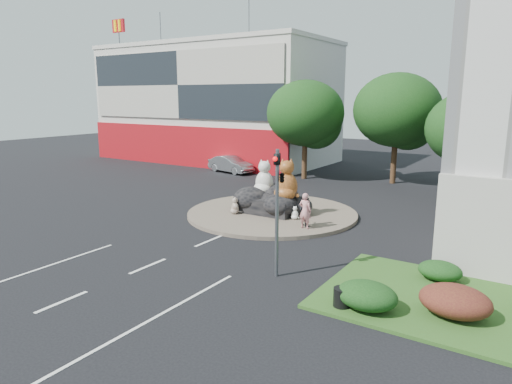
# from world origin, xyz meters

# --- Properties ---
(ground) EXTENTS (120.00, 120.00, 0.00)m
(ground) POSITION_xyz_m (0.00, 0.00, 0.00)
(ground) COLOR black
(ground) RESTS_ON ground
(roundabout_island) EXTENTS (10.00, 10.00, 0.20)m
(roundabout_island) POSITION_xyz_m (0.00, 10.00, 0.10)
(roundabout_island) COLOR brown
(roundabout_island) RESTS_ON ground
(rock_plinth) EXTENTS (3.20, 2.60, 0.90)m
(rock_plinth) POSITION_xyz_m (0.00, 10.00, 0.65)
(rock_plinth) COLOR black
(rock_plinth) RESTS_ON roundabout_island
(shophouse_block) EXTENTS (25.20, 12.30, 17.40)m
(shophouse_block) POSITION_xyz_m (-18.00, 27.91, 6.18)
(shophouse_block) COLOR beige
(shophouse_block) RESTS_ON ground
(grass_verge) EXTENTS (10.00, 6.00, 0.12)m
(grass_verge) POSITION_xyz_m (12.00, 3.00, 0.06)
(grass_verge) COLOR #31501A
(grass_verge) RESTS_ON ground
(tree_left) EXTENTS (6.46, 6.46, 8.27)m
(tree_left) POSITION_xyz_m (-3.93, 22.06, 5.25)
(tree_left) COLOR #382314
(tree_left) RESTS_ON ground
(tree_mid) EXTENTS (6.84, 6.84, 8.76)m
(tree_mid) POSITION_xyz_m (3.07, 24.06, 5.56)
(tree_mid) COLOR #382314
(tree_mid) RESTS_ON ground
(tree_right) EXTENTS (5.70, 5.70, 7.30)m
(tree_right) POSITION_xyz_m (9.07, 20.06, 4.63)
(tree_right) COLOR #382314
(tree_right) RESTS_ON ground
(hedge_near_green) EXTENTS (2.00, 1.60, 0.90)m
(hedge_near_green) POSITION_xyz_m (9.00, 1.00, 0.57)
(hedge_near_green) COLOR #113310
(hedge_near_green) RESTS_ON grass_verge
(hedge_red) EXTENTS (2.20, 1.76, 0.99)m
(hedge_red) POSITION_xyz_m (11.50, 2.00, 0.61)
(hedge_red) COLOR #441215
(hedge_red) RESTS_ON grass_verge
(hedge_back_green) EXTENTS (1.60, 1.28, 0.72)m
(hedge_back_green) POSITION_xyz_m (10.50, 4.80, 0.48)
(hedge_back_green) COLOR #113310
(hedge_back_green) RESTS_ON grass_verge
(traffic_light) EXTENTS (0.44, 1.24, 5.00)m
(traffic_light) POSITION_xyz_m (5.10, 2.00, 3.62)
(traffic_light) COLOR #595B60
(traffic_light) RESTS_ON ground
(cat_white) EXTENTS (1.37, 1.22, 2.13)m
(cat_white) POSITION_xyz_m (-0.79, 10.38, 2.16)
(cat_white) COLOR silver
(cat_white) RESTS_ON rock_plinth
(cat_tabby) EXTENTS (1.85, 1.76, 2.40)m
(cat_tabby) POSITION_xyz_m (1.11, 9.74, 2.30)
(cat_tabby) COLOR #B65B26
(cat_tabby) RESTS_ON rock_plinth
(kitten_calico) EXTENTS (0.79, 0.79, 1.00)m
(kitten_calico) POSITION_xyz_m (-1.57, 8.44, 0.70)
(kitten_calico) COLOR beige
(kitten_calico) RESTS_ON roundabout_island
(kitten_white) EXTENTS (0.60, 0.59, 0.77)m
(kitten_white) POSITION_xyz_m (1.93, 9.25, 0.58)
(kitten_white) COLOR white
(kitten_white) RESTS_ON roundabout_island
(pedestrian_pink) EXTENTS (0.69, 0.47, 1.87)m
(pedestrian_pink) POSITION_xyz_m (3.22, 7.94, 1.13)
(pedestrian_pink) COLOR #D58A8B
(pedestrian_pink) RESTS_ON roundabout_island
(pedestrian_dark) EXTENTS (0.94, 0.85, 1.57)m
(pedestrian_dark) POSITION_xyz_m (3.00, 8.40, 0.98)
(pedestrian_dark) COLOR #21232A
(pedestrian_dark) RESTS_ON roundabout_island
(parked_car) EXTENTS (4.91, 2.52, 1.54)m
(parked_car) POSITION_xyz_m (-11.13, 21.12, 0.77)
(parked_car) COLOR #93969A
(parked_car) RESTS_ON ground
(litter_bin) EXTENTS (0.74, 0.74, 0.63)m
(litter_bin) POSITION_xyz_m (8.26, 0.71, 0.43)
(litter_bin) COLOR black
(litter_bin) RESTS_ON grass_verge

